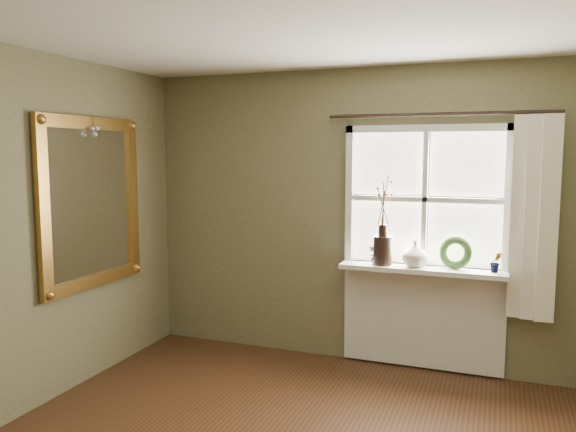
% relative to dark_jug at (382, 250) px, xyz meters
% --- Properties ---
extents(ceiling, '(4.50, 4.50, 0.00)m').
position_rel_dark_jug_xyz_m(ceiling, '(-0.22, -2.12, 1.56)').
color(ceiling, silver).
rests_on(ceiling, ground).
extents(wall_back, '(4.00, 0.10, 2.60)m').
position_rel_dark_jug_xyz_m(wall_back, '(-0.22, 0.18, 0.26)').
color(wall_back, '#686444').
rests_on(wall_back, ground).
extents(window_frame, '(1.36, 0.06, 1.24)m').
position_rel_dark_jug_xyz_m(window_frame, '(0.33, 0.11, 0.44)').
color(window_frame, silver).
rests_on(window_frame, wall_back).
extents(window_sill, '(1.36, 0.26, 0.04)m').
position_rel_dark_jug_xyz_m(window_sill, '(0.33, 0.00, -0.14)').
color(window_sill, silver).
rests_on(window_sill, wall_back).
extents(window_apron, '(1.36, 0.04, 0.88)m').
position_rel_dark_jug_xyz_m(window_apron, '(0.33, 0.11, -0.58)').
color(window_apron, silver).
rests_on(window_apron, ground).
extents(dark_jug, '(0.19, 0.19, 0.24)m').
position_rel_dark_jug_xyz_m(dark_jug, '(0.00, 0.00, 0.00)').
color(dark_jug, black).
rests_on(dark_jug, window_sill).
extents(cream_vase, '(0.25, 0.25, 0.22)m').
position_rel_dark_jug_xyz_m(cream_vase, '(0.27, 0.00, -0.01)').
color(cream_vase, beige).
rests_on(cream_vase, window_sill).
extents(wreath, '(0.30, 0.19, 0.28)m').
position_rel_dark_jug_xyz_m(wreath, '(0.59, 0.04, -0.02)').
color(wreath, '#2F4C22').
rests_on(wreath, window_sill).
extents(potted_plant_left, '(0.10, 0.07, 0.17)m').
position_rel_dark_jug_xyz_m(potted_plant_left, '(-0.08, 0.00, -0.04)').
color(potted_plant_left, '#2F4C22').
rests_on(potted_plant_left, window_sill).
extents(potted_plant_right, '(0.11, 0.10, 0.17)m').
position_rel_dark_jug_xyz_m(potted_plant_right, '(0.91, 0.00, -0.04)').
color(potted_plant_right, '#2F4C22').
rests_on(potted_plant_right, window_sill).
extents(curtain, '(0.36, 0.12, 1.59)m').
position_rel_dark_jug_xyz_m(curtain, '(1.17, 0.01, 0.32)').
color(curtain, silver).
rests_on(curtain, wall_back).
extents(curtain_rod, '(1.84, 0.03, 0.03)m').
position_rel_dark_jug_xyz_m(curtain_rod, '(0.43, 0.05, 1.14)').
color(curtain_rod, black).
rests_on(curtain_rod, wall_back).
extents(gilt_mirror, '(0.10, 1.16, 1.38)m').
position_rel_dark_jug_xyz_m(gilt_mirror, '(-2.18, -1.01, 0.43)').
color(gilt_mirror, white).
rests_on(gilt_mirror, wall_left).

